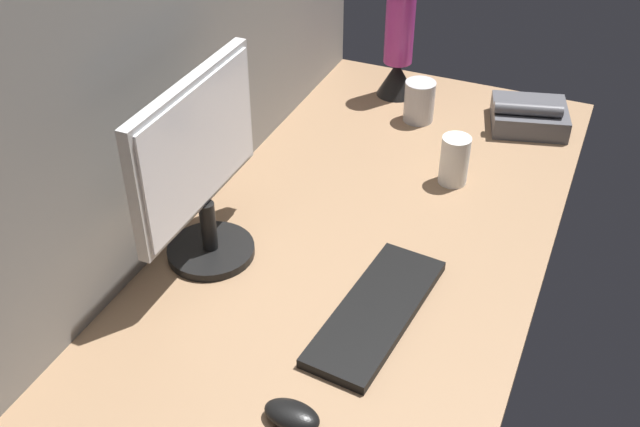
# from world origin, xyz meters

# --- Properties ---
(ground_plane) EXTENTS (1.80, 0.80, 0.03)m
(ground_plane) POSITION_xyz_m (0.00, 0.00, -0.01)
(ground_plane) COLOR #8C6B4C
(cubicle_wall_back) EXTENTS (1.80, 0.05, 0.80)m
(cubicle_wall_back) POSITION_xyz_m (0.00, 0.38, 0.40)
(cubicle_wall_back) COLOR gray
(cubicle_wall_back) RESTS_ON ground_plane
(monitor) EXTENTS (0.40, 0.18, 0.39)m
(monitor) POSITION_xyz_m (-0.09, 0.25, 0.22)
(monitor) COLOR black
(monitor) RESTS_ON ground_plane
(keyboard) EXTENTS (0.38, 0.17, 0.02)m
(keyboard) POSITION_xyz_m (-0.12, -0.13, 0.01)
(keyboard) COLOR black
(keyboard) RESTS_ON ground_plane
(mouse) EXTENTS (0.06, 0.10, 0.03)m
(mouse) POSITION_xyz_m (-0.41, -0.09, 0.02)
(mouse) COLOR black
(mouse) RESTS_ON ground_plane
(mug_ceramic_white) EXTENTS (0.11, 0.07, 0.12)m
(mug_ceramic_white) POSITION_xyz_m (0.38, -0.14, 0.06)
(mug_ceramic_white) COLOR white
(mug_ceramic_white) RESTS_ON ground_plane
(mug_steel) EXTENTS (0.08, 0.08, 0.11)m
(mug_steel) POSITION_xyz_m (0.63, 0.02, 0.05)
(mug_steel) COLOR #B2B2B7
(mug_steel) RESTS_ON ground_plane
(lava_lamp) EXTENTS (0.11, 0.11, 0.36)m
(lava_lamp) POSITION_xyz_m (0.74, 0.13, 0.15)
(lava_lamp) COLOR black
(lava_lamp) RESTS_ON ground_plane
(desk_phone) EXTENTS (0.21, 0.23, 0.09)m
(desk_phone) POSITION_xyz_m (0.71, -0.25, 0.03)
(desk_phone) COLOR #4C4C51
(desk_phone) RESTS_ON ground_plane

